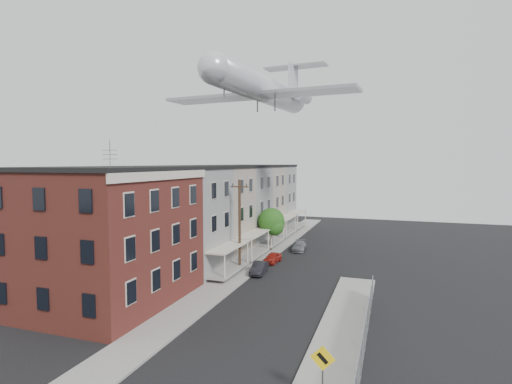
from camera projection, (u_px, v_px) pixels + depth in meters
ground at (214, 374)px, 20.00m from camera, size 120.00×120.00×0.00m
sidewalk_left at (260, 257)px, 44.42m from camera, size 3.00×62.00×0.12m
sidewalk_right at (340, 339)px, 23.88m from camera, size 3.00×26.00×0.12m
curb_left at (273, 258)px, 43.95m from camera, size 0.15×62.00×0.14m
curb_right at (316, 335)px, 24.35m from camera, size 0.15×26.00×0.14m
corner_building at (108, 235)px, 30.10m from camera, size 10.31×12.30×12.15m
row_house_a at (174, 219)px, 39.06m from camera, size 11.98×7.00×10.30m
row_house_b at (205, 211)px, 45.66m from camera, size 11.98×7.00×10.30m
row_house_c at (229, 205)px, 52.27m from camera, size 11.98×7.00×10.30m
row_house_d at (247, 200)px, 58.87m from camera, size 11.98×7.00×10.30m
row_house_e at (262, 196)px, 65.48m from camera, size 11.98×7.00×10.30m
chainlink_fence at (365, 334)px, 22.38m from camera, size 0.06×18.06×1.90m
warning_sign at (323, 366)px, 17.09m from camera, size 1.10×0.11×2.80m
utility_pole at (240, 224)px, 38.45m from camera, size 1.80×0.26×9.00m
street_tree at (272, 222)px, 47.80m from camera, size 3.22×3.20×5.20m
car_near at (272, 258)px, 42.31m from camera, size 1.47×3.19×1.06m
car_mid at (259, 268)px, 38.06m from camera, size 1.48×3.48×1.12m
car_far at (299, 246)px, 48.17m from camera, size 1.92×3.88×1.09m
airplane at (265, 90)px, 44.11m from camera, size 21.52×24.57×7.09m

